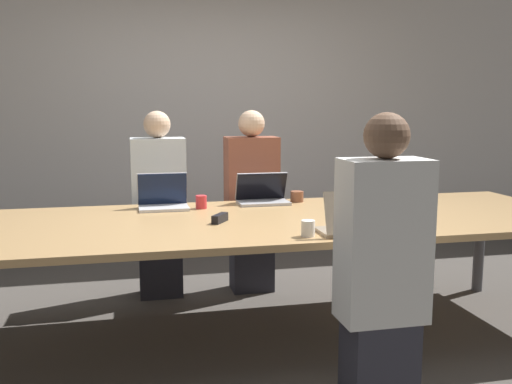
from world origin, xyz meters
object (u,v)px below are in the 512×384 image
laptop_far_center (262,194)px  cup_far_midleft (201,202)px  person_near_midright (382,270)px  cup_near_midright (308,228)px  laptop_far_midleft (163,198)px  cup_far_center (297,196)px  person_far_center (252,204)px  stapler (220,218)px  person_far_midleft (159,208)px  laptop_near_midright (350,222)px

laptop_far_center → cup_far_midleft: 0.46m
person_near_midright → cup_far_midleft: person_near_midright is taller
person_near_midright → cup_near_midright: size_ratio=16.33×
laptop_far_midleft → cup_far_center: bearing=3.2°
person_near_midright → laptop_far_midleft: size_ratio=4.25×
laptop_far_center → cup_far_center: size_ratio=3.88×
person_far_center → stapler: person_far_center is taller
person_far_center → person_far_midleft: (-0.71, 0.02, -0.00)m
person_near_midright → cup_near_midright: (-0.22, 0.45, 0.11)m
laptop_far_center → person_near_midright: size_ratio=0.26×
stapler → cup_far_midleft: bearing=129.3°
person_far_midleft → stapler: person_far_midleft is taller
laptop_far_center → person_far_center: 0.41m
laptop_near_midright → stapler: laptop_near_midright is taller
laptop_far_center → stapler: bearing=-124.0°
laptop_near_midright → person_far_midleft: person_far_midleft is taller
laptop_near_midright → person_far_midleft: (-0.94, 1.48, -0.15)m
stapler → laptop_far_center: bearing=89.4°
person_near_midright → cup_near_midright: 0.51m
person_far_center → laptop_far_midleft: (-0.71, -0.43, 0.14)m
cup_far_center → cup_far_midleft: 0.72m
cup_far_midleft → laptop_far_center: bearing=13.9°
person_far_midleft → stapler: bearing=-73.0°
cup_near_midright → person_far_midleft: bearing=115.6°
person_far_midleft → cup_far_midleft: person_far_midleft is taller
laptop_far_midleft → stapler: size_ratio=2.24×
laptop_far_center → person_far_midleft: (-0.71, 0.41, -0.14)m
cup_far_center → person_far_midleft: bearing=157.5°
person_far_midleft → cup_far_midleft: 0.59m
person_far_center → cup_far_center: person_far_center is taller
cup_far_center → cup_near_midright: (-0.26, -1.07, 0.01)m
cup_far_midleft → stapler: (0.05, -0.48, -0.02)m
person_far_center → laptop_near_midright: 1.48m
cup_far_center → cup_near_midright: cup_near_midright is taller
person_far_center → cup_near_midright: 1.45m
laptop_far_midleft → person_near_midright: bearing=-57.9°
person_near_midright → person_far_midleft: 2.13m
laptop_near_midright → stapler: (-0.63, 0.48, -0.05)m
person_far_center → laptop_far_midleft: size_ratio=4.23×
person_near_midright → stapler: (-0.62, 0.91, 0.10)m
laptop_near_midright → cup_near_midright: (-0.23, 0.01, -0.03)m
person_near_midright → stapler: 1.11m
laptop_far_center → cup_far_midleft: laptop_far_center is taller
person_near_midright → cup_far_midleft: bearing=-64.4°
person_far_center → person_far_midleft: 0.71m
person_far_center → person_near_midright: 1.91m
person_far_midleft → stapler: 1.05m
cup_far_center → person_near_midright: bearing=-91.6°
laptop_far_midleft → cup_far_midleft: (0.25, -0.07, -0.02)m
laptop_near_midright → cup_far_midleft: size_ratio=3.58×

